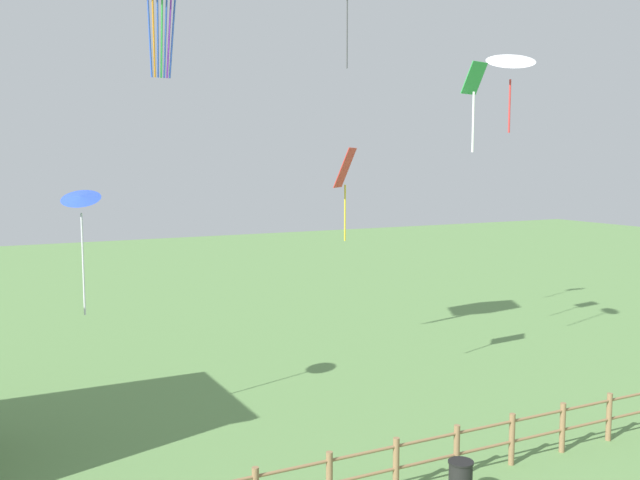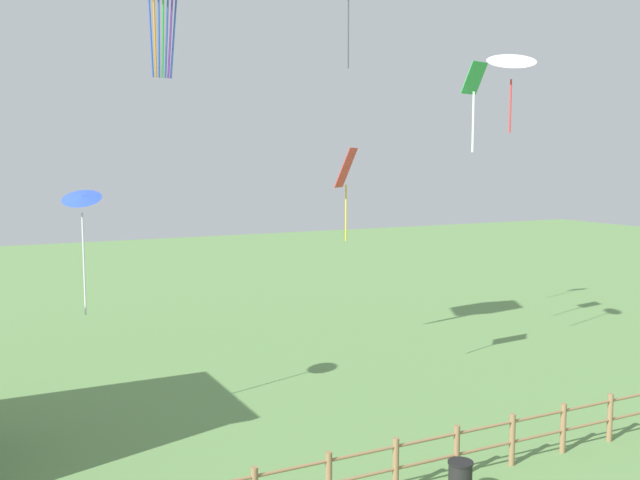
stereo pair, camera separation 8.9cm
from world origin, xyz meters
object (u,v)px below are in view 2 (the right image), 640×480
(kite_white_delta, at_px, (512,60))
(kite_blue_delta, at_px, (82,203))
(kite_red_diamond, at_px, (346,175))
(kite_green_diamond, at_px, (474,91))

(kite_white_delta, height_order, kite_blue_delta, kite_white_delta)
(kite_red_diamond, relative_size, kite_green_diamond, 1.47)
(kite_blue_delta, height_order, kite_red_diamond, kite_red_diamond)
(kite_blue_delta, bearing_deg, kite_white_delta, -24.94)
(kite_white_delta, bearing_deg, kite_green_diamond, -144.63)
(kite_white_delta, xyz_separation_m, kite_blue_delta, (-9.90, 4.60, -3.59))
(kite_blue_delta, distance_m, kite_red_diamond, 7.63)
(kite_red_diamond, bearing_deg, kite_blue_delta, 179.12)
(kite_white_delta, xyz_separation_m, kite_green_diamond, (-2.75, -1.95, -1.07))
(kite_blue_delta, height_order, kite_green_diamond, kite_green_diamond)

